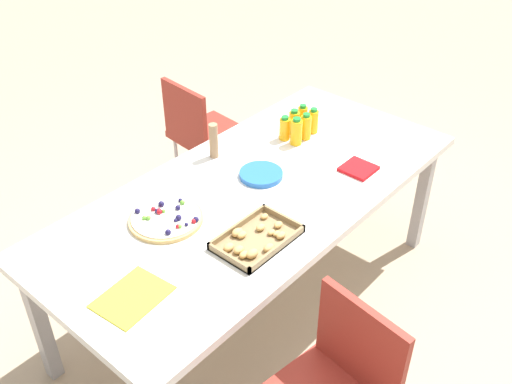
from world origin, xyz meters
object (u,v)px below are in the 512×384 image
juice_bottle_1 (294,122)px  paper_folder (132,297)px  juice_bottle_2 (285,129)px  cardboard_tube (214,141)px  chair_near_left (201,131)px  fruit_pizza (166,218)px  napkin_stack (358,169)px  snack_tray (256,239)px  juice_bottle_4 (306,127)px  plate_stack (261,174)px  party_table (256,200)px  juice_bottle_3 (313,121)px  juice_bottle_0 (303,117)px  juice_bottle_5 (296,132)px

juice_bottle_1 → paper_folder: 1.37m
juice_bottle_1 → juice_bottle_2: juice_bottle_1 is taller
juice_bottle_1 → cardboard_tube: (0.45, -0.15, 0.03)m
chair_near_left → fruit_pizza: 1.20m
napkin_stack → fruit_pizza: bearing=-24.8°
fruit_pizza → snack_tray: bearing=111.2°
juice_bottle_4 → plate_stack: 0.43m
party_table → fruit_pizza: fruit_pizza is taller
juice_bottle_1 → juice_bottle_3: size_ratio=0.99×
juice_bottle_4 → napkin_stack: bearing=78.6°
cardboard_tube → juice_bottle_0: bearing=164.3°
party_table → napkin_stack: napkin_stack is taller
juice_bottle_3 → party_table: bearing=11.5°
juice_bottle_2 → snack_tray: size_ratio=0.38×
fruit_pizza → cardboard_tube: (-0.51, -0.21, 0.08)m
juice_bottle_1 → napkin_stack: size_ratio=0.92×
cardboard_tube → juice_bottle_1: bearing=161.1°
juice_bottle_1 → juice_bottle_4: 0.08m
fruit_pizza → plate_stack: fruit_pizza is taller
juice_bottle_2 → party_table: bearing=23.1°
juice_bottle_5 → snack_tray: (0.72, 0.36, -0.06)m
napkin_stack → juice_bottle_1: bearing=-99.6°
juice_bottle_2 → juice_bottle_4: juice_bottle_4 is taller
fruit_pizza → juice_bottle_5: bearing=178.6°
juice_bottle_2 → juice_bottle_5: bearing=90.8°
party_table → napkin_stack: bearing=149.1°
juice_bottle_1 → chair_near_left: bearing=-87.3°
plate_stack → chair_near_left: bearing=-115.6°
napkin_stack → paper_folder: bearing=-7.0°
chair_near_left → paper_folder: chair_near_left is taller
fruit_pizza → cardboard_tube: cardboard_tube is taller
juice_bottle_1 → paper_folder: juice_bottle_1 is taller
chair_near_left → plate_stack: bearing=-20.5°
juice_bottle_1 → juice_bottle_4: (0.00, 0.08, 0.00)m
chair_near_left → juice_bottle_1: juice_bottle_1 is taller
juice_bottle_3 → juice_bottle_4: size_ratio=0.98×
plate_stack → juice_bottle_5: bearing=-169.7°
party_table → fruit_pizza: 0.45m
juice_bottle_5 → plate_stack: bearing=10.3°
juice_bottle_1 → juice_bottle_3: bearing=138.0°
juice_bottle_5 → fruit_pizza: (0.87, -0.02, -0.06)m
juice_bottle_3 → napkin_stack: bearing=68.4°
party_table → juice_bottle_5: bearing=-165.6°
party_table → chair_near_left: chair_near_left is taller
juice_bottle_5 → cardboard_tube: size_ratio=0.82×
juice_bottle_2 → cardboard_tube: 0.40m
party_table → juice_bottle_0: juice_bottle_0 is taller
party_table → paper_folder: (0.81, 0.11, 0.06)m
party_table → juice_bottle_4: juice_bottle_4 is taller
snack_tray → paper_folder: snack_tray is taller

